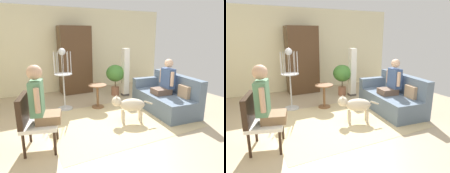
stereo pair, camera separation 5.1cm
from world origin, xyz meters
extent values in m
plane|color=tan|center=(0.00, 0.00, 0.00)|extent=(7.43, 7.43, 0.00)
cube|color=beige|center=(0.00, 3.08, 1.32)|extent=(6.79, 0.12, 2.65)
cube|color=#C6B284|center=(0.12, 0.07, 0.00)|extent=(3.00, 2.19, 0.01)
cube|color=slate|center=(1.41, 0.11, 0.21)|extent=(1.04, 1.82, 0.43)
cube|color=slate|center=(1.76, 0.08, 0.65)|extent=(0.36, 1.75, 0.45)
cube|color=slate|center=(1.49, 0.89, 0.55)|extent=(0.88, 0.27, 0.25)
cube|color=tan|center=(1.58, -0.34, 0.57)|extent=(0.13, 0.33, 0.28)
cylinder|color=black|center=(-1.26, -0.15, 0.20)|extent=(0.04, 0.04, 0.41)
cylinder|color=black|center=(-1.40, -0.64, 0.20)|extent=(0.04, 0.04, 0.41)
cylinder|color=black|center=(-1.70, -0.03, 0.20)|extent=(0.04, 0.04, 0.41)
cylinder|color=black|center=(-1.83, -0.51, 0.20)|extent=(0.04, 0.04, 0.41)
cube|color=white|center=(-1.55, -0.33, 0.44)|extent=(0.69, 0.73, 0.06)
cube|color=black|center=(-1.78, -0.27, 0.69)|extent=(0.24, 0.60, 0.46)
cube|color=brown|center=(1.31, 0.12, 0.50)|extent=(0.44, 0.39, 0.14)
cube|color=#3F598C|center=(1.48, 0.10, 0.80)|extent=(0.21, 0.37, 0.47)
sphere|color=#DDB293|center=(1.48, 0.10, 1.16)|extent=(0.20, 0.20, 0.20)
cylinder|color=#DDB293|center=(1.42, -0.11, 0.83)|extent=(0.08, 0.08, 0.33)
cylinder|color=#DDB293|center=(1.47, 0.32, 0.83)|extent=(0.08, 0.08, 0.33)
cube|color=#7F6143|center=(-1.42, -0.37, 0.54)|extent=(0.46, 0.46, 0.14)
cube|color=#598C66|center=(-1.57, -0.33, 0.87)|extent=(0.27, 0.41, 0.54)
sphere|color=tan|center=(-1.57, -0.33, 1.28)|extent=(0.23, 0.23, 0.23)
cylinder|color=tan|center=(-1.47, -0.12, 0.90)|extent=(0.08, 0.08, 0.37)
cylinder|color=tan|center=(-1.59, -0.56, 0.90)|extent=(0.08, 0.08, 0.37)
cylinder|color=brown|center=(0.03, 1.03, 0.59)|extent=(0.46, 0.46, 0.02)
cylinder|color=brown|center=(0.03, 1.03, 0.29)|extent=(0.06, 0.06, 0.57)
cylinder|color=brown|center=(0.03, 1.03, 0.01)|extent=(0.31, 0.31, 0.03)
ellipsoid|color=beige|center=(0.35, -0.10, 0.38)|extent=(0.60, 0.46, 0.26)
sphere|color=beige|center=(0.04, 0.03, 0.46)|extent=(0.21, 0.21, 0.21)
cone|color=beige|center=(0.02, -0.01, 0.56)|extent=(0.06, 0.06, 0.06)
cone|color=beige|center=(0.06, 0.08, 0.56)|extent=(0.06, 0.06, 0.06)
cylinder|color=beige|center=(0.67, -0.24, 0.42)|extent=(0.18, 0.10, 0.10)
cylinder|color=beige|center=(0.14, -0.10, 0.12)|extent=(0.06, 0.06, 0.25)
cylinder|color=beige|center=(0.20, 0.05, 0.12)|extent=(0.06, 0.06, 0.25)
cylinder|color=beige|center=(0.49, -0.25, 0.12)|extent=(0.06, 0.06, 0.25)
cylinder|color=beige|center=(0.55, -0.10, 0.12)|extent=(0.06, 0.06, 0.25)
cylinder|color=silver|center=(-0.75, 1.30, 0.01)|extent=(0.36, 0.36, 0.03)
cylinder|color=silver|center=(-0.75, 1.30, 0.44)|extent=(0.04, 0.04, 0.88)
cylinder|color=silver|center=(-0.75, 1.30, 0.89)|extent=(0.43, 0.43, 0.02)
cylinder|color=silver|center=(-0.54, 1.30, 1.17)|extent=(0.01, 0.01, 0.53)
cylinder|color=silver|center=(-0.58, 1.42, 1.17)|extent=(0.01, 0.01, 0.53)
cylinder|color=silver|center=(-0.68, 1.49, 1.17)|extent=(0.01, 0.01, 0.53)
cylinder|color=silver|center=(-0.81, 1.49, 1.17)|extent=(0.01, 0.01, 0.53)
cylinder|color=silver|center=(-0.91, 1.42, 1.17)|extent=(0.01, 0.01, 0.53)
cylinder|color=silver|center=(-0.95, 1.30, 1.17)|extent=(0.01, 0.01, 0.53)
cylinder|color=silver|center=(-0.91, 1.18, 1.17)|extent=(0.01, 0.01, 0.53)
cylinder|color=silver|center=(-0.81, 1.11, 1.17)|extent=(0.01, 0.01, 0.53)
cylinder|color=silver|center=(-0.68, 1.11, 1.17)|extent=(0.01, 0.01, 0.53)
cylinder|color=silver|center=(-0.58, 1.18, 1.17)|extent=(0.01, 0.01, 0.53)
sphere|color=silver|center=(-0.75, 1.30, 1.43)|extent=(0.17, 0.17, 0.17)
cylinder|color=#996047|center=(0.95, 1.80, 0.13)|extent=(0.24, 0.24, 0.26)
cylinder|color=brown|center=(0.95, 1.80, 0.36)|extent=(0.03, 0.03, 0.20)
ellipsoid|color=#417C31|center=(0.95, 1.80, 0.69)|extent=(0.56, 0.56, 0.50)
cube|color=#4C4742|center=(1.20, 1.63, 0.03)|extent=(0.20, 0.20, 0.06)
cube|color=white|center=(1.20, 1.63, 0.75)|extent=(0.18, 0.18, 1.37)
cube|color=#4C331E|center=(-0.02, 2.67, 1.04)|extent=(0.95, 0.56, 2.08)
camera|label=1|loc=(-1.89, -3.54, 1.84)|focal=32.56mm
camera|label=2|loc=(-1.85, -3.56, 1.84)|focal=32.56mm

